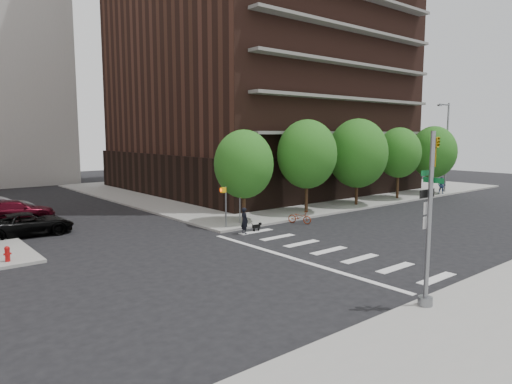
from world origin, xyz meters
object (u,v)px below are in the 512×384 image
(parked_car_silver, at_px, (0,207))
(parked_car_maroon, at_px, (15,211))
(traffic_signal, at_px, (429,233))
(fire_hydrant, at_px, (7,253))
(scooter, at_px, (300,217))
(parked_car_black, at_px, (28,224))
(dog_walker, at_px, (244,221))
(pedestrian_far, at_px, (442,186))

(parked_car_silver, bearing_deg, parked_car_maroon, -173.00)
(traffic_signal, height_order, fire_hydrant, traffic_signal)
(parked_car_maroon, bearing_deg, parked_car_silver, 13.58)
(fire_hydrant, bearing_deg, scooter, -5.29)
(parked_car_black, distance_m, parked_car_silver, 8.22)
(fire_hydrant, xyz_separation_m, parked_car_maroon, (2.69, 11.41, 0.19))
(parked_car_maroon, bearing_deg, dog_walker, -137.46)
(parked_car_black, distance_m, dog_walker, 12.93)
(parked_car_silver, bearing_deg, pedestrian_far, -112.62)
(dog_walker, height_order, pedestrian_far, pedestrian_far)
(parked_car_black, relative_size, dog_walker, 3.10)
(dog_walker, xyz_separation_m, pedestrian_far, (26.04, 1.52, 0.15))
(parked_car_silver, height_order, scooter, parked_car_silver)
(traffic_signal, xyz_separation_m, dog_walker, (2.54, 13.47, -1.88))
(scooter, distance_m, pedestrian_far, 21.16)
(parked_car_black, relative_size, parked_car_maroon, 0.98)
(traffic_signal, bearing_deg, parked_car_black, 109.93)
(traffic_signal, height_order, pedestrian_far, traffic_signal)
(parked_car_silver, distance_m, dog_walker, 19.07)
(fire_hydrant, bearing_deg, parked_car_maroon, 76.75)
(fire_hydrant, bearing_deg, parked_car_silver, 80.83)
(parked_car_silver, bearing_deg, parked_car_black, 179.21)
(fire_hydrant, bearing_deg, parked_car_black, 69.11)
(parked_car_silver, xyz_separation_m, scooter, (15.19, -15.87, -0.31))
(parked_car_black, height_order, parked_car_silver, parked_car_silver)
(traffic_signal, relative_size, parked_car_silver, 1.33)
(scooter, xyz_separation_m, dog_walker, (-4.92, -0.20, 0.38))
(scooter, xyz_separation_m, pedestrian_far, (21.12, 1.32, 0.53))
(parked_car_black, xyz_separation_m, dog_walker, (10.27, -7.85, 0.11))
(fire_hydrant, xyz_separation_m, parked_car_silver, (2.30, 14.25, 0.19))
(fire_hydrant, relative_size, parked_car_silver, 0.16)
(traffic_signal, bearing_deg, dog_walker, 79.32)
(parked_car_silver, distance_m, pedestrian_far, 39.11)
(parked_car_silver, xyz_separation_m, dog_walker, (10.27, -16.07, 0.07))
(pedestrian_far, bearing_deg, dog_walker, -98.82)
(parked_car_black, bearing_deg, parked_car_silver, 3.08)
(parked_car_maroon, xyz_separation_m, dog_walker, (9.88, -13.23, 0.07))
(parked_car_maroon, relative_size, parked_car_silver, 1.14)
(parked_car_black, relative_size, pedestrian_far, 3.10)
(dog_walker, bearing_deg, scooter, -84.07)
(parked_car_black, bearing_deg, traffic_signal, -156.98)
(parked_car_maroon, height_order, dog_walker, dog_walker)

